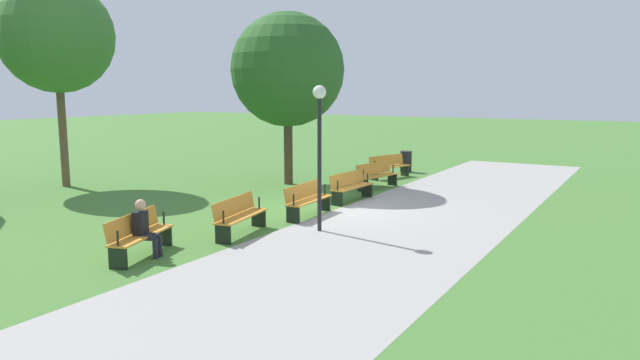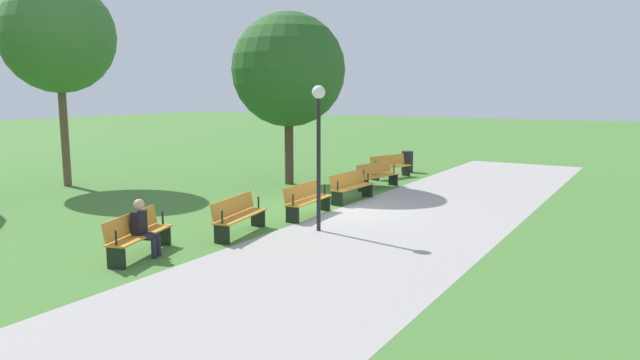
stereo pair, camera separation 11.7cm
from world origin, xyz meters
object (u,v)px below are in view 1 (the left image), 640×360
object	(u,v)px
bench_0	(389,166)
lamp_post	(319,129)
person_seated	(145,227)
tree_1	(288,70)
bench_5	(139,234)
trash_bin	(406,162)
tree_0	(56,37)
bench_1	(376,175)
bench_2	(351,186)
bench_3	(307,199)
bench_4	(239,215)

from	to	relation	value
bench_0	lamp_post	xyz separation A→B (m)	(8.91, 2.08, 2.01)
person_seated	tree_1	size ratio (longest dim) A/B	0.19
bench_5	trash_bin	xyz separation A→B (m)	(-14.65, -0.07, -0.04)
bench_0	bench_5	bearing A→B (deg)	17.71
tree_0	lamp_post	world-z (taller)	tree_0
bench_1	bench_2	xyz separation A→B (m)	(2.56, 0.32, 0.00)
bench_0	trash_bin	xyz separation A→B (m)	(-1.95, -0.07, -0.04)
tree_0	trash_bin	distance (m)	14.14
bench_0	tree_0	xyz separation A→B (m)	(7.74, -9.18, 4.77)
bench_2	tree_0	size ratio (longest dim) A/B	0.27
bench_3	bench_5	bearing A→B (deg)	-14.10
bench_0	lamp_post	size ratio (longest dim) A/B	0.56
bench_5	person_seated	xyz separation A→B (m)	(-0.04, 0.14, 0.16)
bench_5	tree_0	size ratio (longest dim) A/B	0.27
person_seated	tree_1	bearing A→B (deg)	178.40
bench_1	trash_bin	xyz separation A→B (m)	(-4.45, -0.70, -0.04)
tree_1	person_seated	bearing A→B (deg)	16.11
tree_1	bench_3	bearing A→B (deg)	38.75
bench_2	tree_1	xyz separation A→B (m)	(-1.81, -3.52, 3.65)
bench_1	bench_3	bearing A→B (deg)	14.14
tree_0	trash_bin	size ratio (longest dim) A/B	8.16
bench_4	bench_1	bearing A→B (deg)	169.37
bench_3	tree_0	distance (m)	11.19
bench_1	bench_2	size ratio (longest dim) A/B	1.01
bench_0	bench_1	world-z (taller)	same
person_seated	lamp_post	bearing A→B (deg)	134.86
bench_0	tree_1	world-z (taller)	tree_1
bench_1	tree_1	xyz separation A→B (m)	(0.75, -3.21, 3.65)
bench_4	trash_bin	size ratio (longest dim) A/B	2.24
bench_3	tree_0	size ratio (longest dim) A/B	0.27
bench_4	bench_5	size ratio (longest dim) A/B	1.00
tree_0	trash_bin	xyz separation A→B (m)	(-9.69, 9.12, -4.80)
bench_0	bench_2	world-z (taller)	same
lamp_post	trash_bin	world-z (taller)	lamp_post
trash_bin	tree_0	bearing A→B (deg)	-43.25
bench_1	bench_4	xyz separation A→B (m)	(7.70, 0.00, 0.00)
bench_2	tree_0	world-z (taller)	tree_0
bench_2	trash_bin	size ratio (longest dim) A/B	2.21
bench_5	tree_0	xyz separation A→B (m)	(-4.96, -9.18, 4.77)
bench_1	bench_5	xyz separation A→B (m)	(10.20, -0.63, 0.00)
bench_5	tree_1	size ratio (longest dim) A/B	0.32
bench_1	tree_0	world-z (taller)	tree_0
tree_1	bench_1	bearing A→B (deg)	103.15
bench_0	bench_3	xyz separation A→B (m)	(7.64, 0.94, 0.00)
bench_1	trash_bin	distance (m)	4.51
bench_0	bench_5	xyz separation A→B (m)	(12.70, 0.00, 0.00)
tree_0	lamp_post	distance (m)	11.66
lamp_post	tree_0	bearing A→B (deg)	-95.92
trash_bin	bench_1	bearing A→B (deg)	8.88
bench_0	trash_bin	distance (m)	1.95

